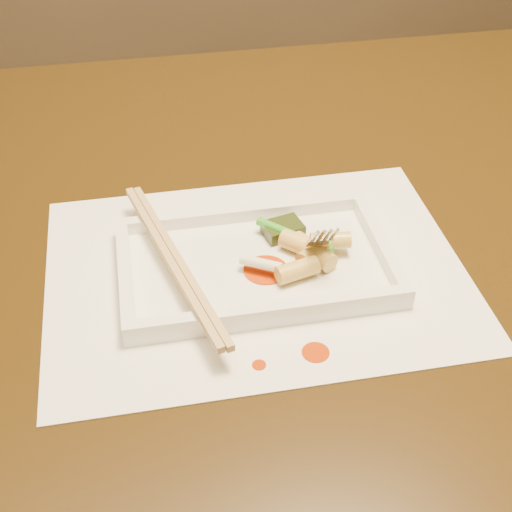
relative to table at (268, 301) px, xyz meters
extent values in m
cube|color=black|center=(0.00, 0.00, 0.08)|extent=(1.40, 0.90, 0.04)
cube|color=white|center=(-0.03, -0.06, 0.10)|extent=(0.40, 0.30, 0.00)
cylinder|color=#B73205|center=(0.00, -0.18, 0.10)|extent=(0.02, 0.02, 0.00)
cylinder|color=#B73205|center=(-0.05, -0.18, 0.10)|extent=(0.01, 0.01, 0.00)
cube|color=white|center=(-0.03, -0.06, 0.11)|extent=(0.26, 0.16, 0.01)
cube|color=white|center=(-0.03, 0.01, 0.12)|extent=(0.26, 0.01, 0.01)
cube|color=white|center=(-0.03, -0.14, 0.12)|extent=(0.26, 0.01, 0.01)
cube|color=white|center=(-0.15, -0.06, 0.12)|extent=(0.01, 0.14, 0.01)
cube|color=white|center=(0.10, -0.06, 0.12)|extent=(0.01, 0.14, 0.01)
cube|color=black|center=(0.01, -0.02, 0.12)|extent=(0.04, 0.04, 0.01)
cylinder|color=#EAEACC|center=(-0.02, -0.08, 0.12)|extent=(0.04, 0.03, 0.01)
cylinder|color=#278B16|center=(0.02, -0.04, 0.12)|extent=(0.07, 0.07, 0.01)
cube|color=tan|center=(-0.11, -0.06, 0.13)|extent=(0.07, 0.24, 0.01)
cube|color=tan|center=(-0.10, -0.06, 0.13)|extent=(0.07, 0.24, 0.01)
cylinder|color=#B73205|center=(-0.02, -0.07, 0.11)|extent=(0.04, 0.04, 0.00)
cylinder|color=#DCC566|center=(0.01, -0.09, 0.12)|extent=(0.04, 0.03, 0.02)
cylinder|color=#DCC566|center=(0.03, -0.07, 0.12)|extent=(0.04, 0.05, 0.02)
cylinder|color=#DCC566|center=(0.05, -0.06, 0.13)|extent=(0.04, 0.02, 0.02)
cylinder|color=#DCC566|center=(0.02, -0.06, 0.12)|extent=(0.05, 0.05, 0.02)
cylinder|color=#DCC566|center=(0.03, -0.06, 0.12)|extent=(0.05, 0.04, 0.02)
camera|label=1|loc=(-0.12, -0.58, 0.55)|focal=50.00mm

